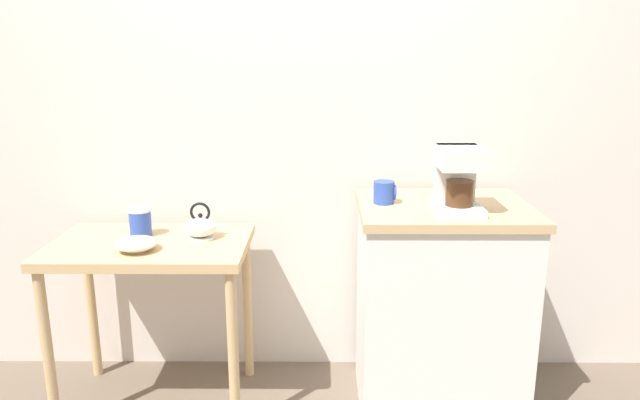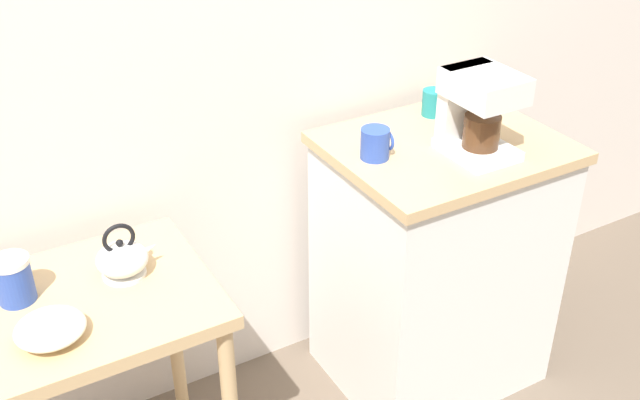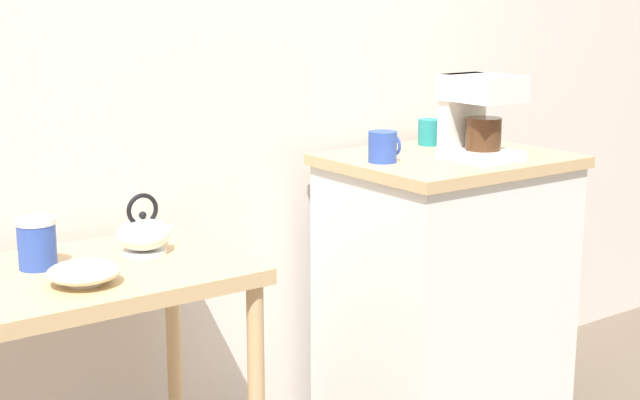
% 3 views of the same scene
% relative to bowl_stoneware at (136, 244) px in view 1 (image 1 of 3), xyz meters
% --- Properties ---
extents(back_wall, '(4.40, 0.10, 2.80)m').
position_rel_bowl_stoneware_xyz_m(back_wall, '(0.70, 0.52, 0.60)').
color(back_wall, silver).
rests_on(back_wall, ground_plane).
extents(wooden_table, '(0.83, 0.54, 0.77)m').
position_rel_bowl_stoneware_xyz_m(wooden_table, '(0.02, 0.12, -0.14)').
color(wooden_table, tan).
rests_on(wooden_table, ground_plane).
extents(kitchen_counter, '(0.72, 0.58, 0.93)m').
position_rel_bowl_stoneware_xyz_m(kitchen_counter, '(1.27, 0.11, -0.33)').
color(kitchen_counter, white).
rests_on(kitchen_counter, ground_plane).
extents(bowl_stoneware, '(0.17, 0.17, 0.05)m').
position_rel_bowl_stoneware_xyz_m(bowl_stoneware, '(0.00, 0.00, 0.00)').
color(bowl_stoneware, beige).
rests_on(bowl_stoneware, wooden_table).
extents(teakettle, '(0.17, 0.14, 0.16)m').
position_rel_bowl_stoneware_xyz_m(teakettle, '(0.23, 0.17, 0.02)').
color(teakettle, white).
rests_on(teakettle, wooden_table).
extents(canister_enamel, '(0.10, 0.10, 0.13)m').
position_rel_bowl_stoneware_xyz_m(canister_enamel, '(-0.04, 0.20, 0.03)').
color(canister_enamel, '#2D4CAD').
rests_on(canister_enamel, wooden_table).
extents(coffee_maker, '(0.18, 0.22, 0.26)m').
position_rel_bowl_stoneware_xyz_m(coffee_maker, '(1.30, 0.03, 0.28)').
color(coffee_maker, white).
rests_on(coffee_maker, kitchen_counter).
extents(mug_blue, '(0.09, 0.09, 0.09)m').
position_rel_bowl_stoneware_xyz_m(mug_blue, '(1.02, 0.14, 0.18)').
color(mug_blue, '#2D4CAD').
rests_on(mug_blue, kitchen_counter).
extents(mug_dark_teal, '(0.08, 0.08, 0.09)m').
position_rel_bowl_stoneware_xyz_m(mug_dark_teal, '(1.36, 0.30, 0.18)').
color(mug_dark_teal, teal).
rests_on(mug_dark_teal, kitchen_counter).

